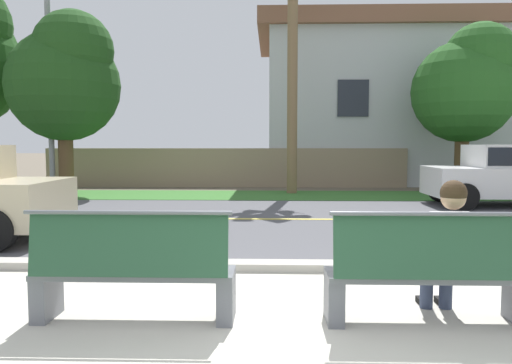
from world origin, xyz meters
name	(u,v)px	position (x,y,z in m)	size (l,w,h in m)	color
ground_plane	(275,210)	(0.00, 8.00, 0.00)	(140.00, 140.00, 0.00)	#665B4C
sidewalk_pavement	(280,329)	(0.00, 0.40, 0.01)	(44.00, 3.60, 0.01)	beige
curb_edge	(277,266)	(0.00, 2.35, 0.06)	(44.00, 0.30, 0.11)	#ADA89E
street_asphalt	(275,219)	(0.00, 6.50, 0.00)	(52.00, 8.00, 0.01)	#515156
road_centre_line	(275,219)	(0.00, 6.50, 0.01)	(48.00, 0.14, 0.01)	#E0CC4C
far_verge_grass	(274,195)	(0.00, 11.28, 0.01)	(48.00, 2.80, 0.02)	#38702D
bench_left	(133,272)	(-1.27, 0.53, 0.45)	(1.74, 0.48, 1.01)	slate
bench_right	(430,274)	(1.27, 0.53, 0.45)	(1.74, 0.48, 1.01)	slate
seated_person_white	(448,245)	(1.48, 0.70, 0.68)	(0.52, 0.68, 1.25)	#333D56
streetlamp	(52,52)	(-6.60, 11.07, 4.26)	(0.24, 2.10, 7.50)	gray
shade_tree_left	(66,77)	(-6.12, 10.93, 3.51)	(3.28, 3.28, 5.41)	brown
shade_tree_centre	(468,84)	(6.07, 12.24, 3.43)	(3.21, 3.21, 5.29)	brown
garden_wall	(225,168)	(-1.76, 14.23, 0.70)	(13.00, 0.36, 1.40)	gray
house_across_street	(399,104)	(5.25, 17.43, 3.23)	(11.69, 6.91, 6.38)	#B7BCC1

